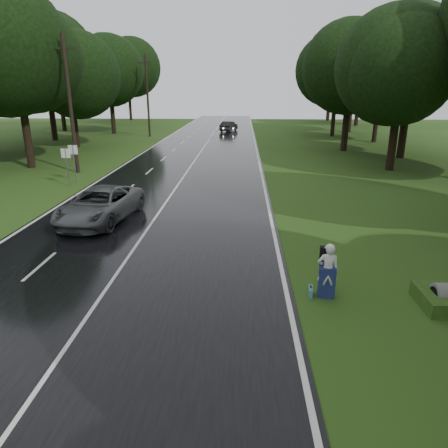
# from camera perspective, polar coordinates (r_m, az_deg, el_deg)

# --- Properties ---
(ground) EXTENTS (160.00, 160.00, 0.00)m
(ground) POSITION_cam_1_polar(r_m,az_deg,el_deg) (13.46, -16.75, -9.62)
(ground) COLOR #2B4B16
(ground) RESTS_ON ground
(road) EXTENTS (12.00, 140.00, 0.04)m
(road) POSITION_cam_1_polar(r_m,az_deg,el_deg) (32.05, -5.23, 7.37)
(road) COLOR black
(road) RESTS_ON ground
(lane_center) EXTENTS (0.12, 140.00, 0.01)m
(lane_center) POSITION_cam_1_polar(r_m,az_deg,el_deg) (32.04, -5.23, 7.42)
(lane_center) COLOR silver
(lane_center) RESTS_ON road
(grey_car) EXTENTS (3.42, 6.03, 1.59)m
(grey_car) POSITION_cam_1_polar(r_m,az_deg,el_deg) (20.50, -17.07, 2.60)
(grey_car) COLOR #4A4D4F
(grey_car) RESTS_ON road
(far_car) EXTENTS (2.73, 4.76, 1.49)m
(far_car) POSITION_cam_1_polar(r_m,az_deg,el_deg) (63.73, 0.68, 13.66)
(far_car) COLOR black
(far_car) RESTS_ON road
(hitchhiker) EXTENTS (0.69, 0.63, 1.78)m
(hitchhiker) POSITION_cam_1_polar(r_m,az_deg,el_deg) (12.88, 14.41, -6.62)
(hitchhiker) COLOR silver
(hitchhiker) RESTS_ON ground
(suitcase) EXTENTS (0.17, 0.43, 0.29)m
(suitcase) POSITION_cam_1_polar(r_m,az_deg,el_deg) (13.09, 12.14, -9.32)
(suitcase) COLOR teal
(suitcase) RESTS_ON ground
(utility_pole_mid) EXTENTS (1.80, 0.28, 9.92)m
(utility_pole_mid) POSITION_cam_1_polar(r_m,az_deg,el_deg) (33.73, -19.93, 6.87)
(utility_pole_mid) COLOR black
(utility_pole_mid) RESTS_ON ground
(utility_pole_far) EXTENTS (1.80, 0.28, 10.51)m
(utility_pole_far) POSITION_cam_1_polar(r_m,az_deg,el_deg) (57.78, -10.44, 12.09)
(utility_pole_far) COLOR black
(utility_pole_far) RESTS_ON ground
(road_sign_a) EXTENTS (0.60, 0.10, 2.51)m
(road_sign_a) POSITION_cam_1_polar(r_m,az_deg,el_deg) (28.97, -20.98, 4.98)
(road_sign_a) COLOR white
(road_sign_a) RESTS_ON ground
(road_sign_b) EXTENTS (0.62, 0.10, 2.58)m
(road_sign_b) POSITION_cam_1_polar(r_m,az_deg,el_deg) (30.05, -20.10, 5.54)
(road_sign_b) COLOR white
(road_sign_b) RESTS_ON ground
(tree_left_d) EXTENTS (10.13, 10.13, 15.83)m
(tree_left_d) POSITION_cam_1_polar(r_m,az_deg,el_deg) (37.41, -25.51, 7.23)
(tree_left_d) COLOR black
(tree_left_d) RESTS_ON ground
(tree_left_e) EXTENTS (8.07, 8.07, 12.60)m
(tree_left_e) POSITION_cam_1_polar(r_m,az_deg,el_deg) (49.02, -20.03, 10.19)
(tree_left_e) COLOR black
(tree_left_e) RESTS_ON ground
(tree_left_f) EXTENTS (9.51, 9.51, 14.86)m
(tree_left_f) POSITION_cam_1_polar(r_m,az_deg,el_deg) (62.78, -15.26, 12.24)
(tree_left_f) COLOR black
(tree_left_f) RESTS_ON ground
(tree_right_d) EXTENTS (8.63, 8.63, 13.48)m
(tree_right_d) POSITION_cam_1_polar(r_m,az_deg,el_deg) (35.41, 22.31, 7.10)
(tree_right_d) COLOR black
(tree_right_d) RESTS_ON ground
(tree_right_e) EXTENTS (9.19, 9.19, 14.35)m
(tree_right_e) POSITION_cam_1_polar(r_m,az_deg,el_deg) (45.21, 16.52, 9.92)
(tree_right_e) COLOR black
(tree_right_e) RESTS_ON ground
(tree_right_f) EXTENTS (9.71, 9.71, 15.17)m
(tree_right_f) POSITION_cam_1_polar(r_m,az_deg,el_deg) (59.06, 15.01, 11.90)
(tree_right_f) COLOR black
(tree_right_f) RESTS_ON ground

